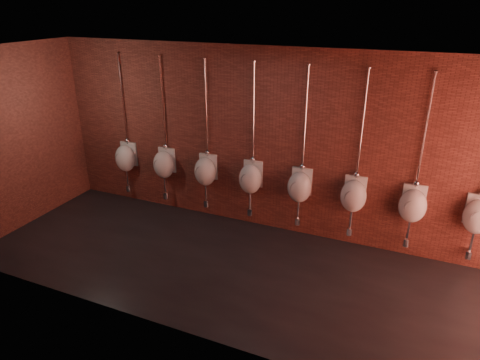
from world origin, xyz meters
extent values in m
plane|color=black|center=(0.00, 0.00, 0.00)|extent=(8.50, 8.50, 0.00)
cube|color=black|center=(0.00, 0.00, 3.20)|extent=(8.50, 3.00, 0.04)
cube|color=brown|center=(0.00, 1.50, 1.60)|extent=(8.50, 0.04, 3.20)
cube|color=brown|center=(0.00, -1.50, 1.60)|extent=(8.50, 0.04, 3.20)
cube|color=brown|center=(-4.25, 0.00, 1.60)|extent=(0.04, 3.00, 3.20)
ellipsoid|color=white|center=(-3.07, 1.34, 0.95)|extent=(0.44, 0.39, 0.54)
cube|color=white|center=(-3.07, 1.48, 1.00)|extent=(0.35, 0.07, 0.49)
cylinder|color=gray|center=(-3.07, 1.20, 0.98)|extent=(0.24, 0.04, 0.24)
cylinder|color=silver|center=(-3.07, 1.46, 2.08)|extent=(0.03, 0.03, 1.73)
sphere|color=silver|center=(-3.07, 1.45, 1.28)|extent=(0.10, 0.10, 0.10)
cylinder|color=silver|center=(-3.07, 1.46, 2.95)|extent=(0.07, 0.07, 0.01)
cylinder|color=silver|center=(-3.07, 1.34, 0.55)|extent=(0.04, 0.04, 0.38)
cylinder|color=silver|center=(-3.07, 1.34, 0.30)|extent=(0.10, 0.10, 0.13)
cylinder|color=silver|center=(-3.07, 1.43, 0.30)|extent=(0.04, 0.18, 0.04)
ellipsoid|color=white|center=(-2.17, 1.34, 0.95)|extent=(0.44, 0.39, 0.54)
cube|color=white|center=(-2.17, 1.48, 1.00)|extent=(0.35, 0.07, 0.49)
cylinder|color=gray|center=(-2.17, 1.20, 0.98)|extent=(0.24, 0.04, 0.24)
cylinder|color=silver|center=(-2.17, 1.46, 2.08)|extent=(0.03, 0.03, 1.73)
sphere|color=silver|center=(-2.17, 1.45, 1.28)|extent=(0.10, 0.10, 0.10)
cylinder|color=silver|center=(-2.17, 1.46, 2.95)|extent=(0.07, 0.07, 0.01)
cylinder|color=silver|center=(-2.17, 1.34, 0.55)|extent=(0.04, 0.04, 0.38)
cylinder|color=silver|center=(-2.17, 1.34, 0.30)|extent=(0.10, 0.10, 0.13)
cylinder|color=silver|center=(-2.17, 1.43, 0.30)|extent=(0.04, 0.18, 0.04)
ellipsoid|color=white|center=(-1.28, 1.34, 0.95)|extent=(0.44, 0.39, 0.54)
cube|color=white|center=(-1.28, 1.48, 1.00)|extent=(0.35, 0.07, 0.49)
cylinder|color=gray|center=(-1.28, 1.20, 0.98)|extent=(0.24, 0.04, 0.24)
cylinder|color=silver|center=(-1.28, 1.46, 2.08)|extent=(0.03, 0.03, 1.73)
sphere|color=silver|center=(-1.28, 1.45, 1.28)|extent=(0.10, 0.10, 0.10)
cylinder|color=silver|center=(-1.28, 1.46, 2.95)|extent=(0.07, 0.07, 0.01)
cylinder|color=silver|center=(-1.28, 1.34, 0.55)|extent=(0.04, 0.04, 0.38)
cylinder|color=silver|center=(-1.28, 1.34, 0.30)|extent=(0.10, 0.10, 0.13)
cylinder|color=silver|center=(-1.28, 1.43, 0.30)|extent=(0.04, 0.18, 0.04)
ellipsoid|color=white|center=(-0.39, 1.34, 0.95)|extent=(0.44, 0.39, 0.54)
cube|color=white|center=(-0.39, 1.48, 1.00)|extent=(0.35, 0.07, 0.49)
cylinder|color=gray|center=(-0.39, 1.20, 0.98)|extent=(0.24, 0.04, 0.24)
cylinder|color=silver|center=(-0.39, 1.46, 2.08)|extent=(0.03, 0.03, 1.73)
sphere|color=silver|center=(-0.39, 1.45, 1.28)|extent=(0.10, 0.10, 0.10)
cylinder|color=silver|center=(-0.39, 1.46, 2.95)|extent=(0.07, 0.07, 0.01)
cylinder|color=silver|center=(-0.39, 1.34, 0.55)|extent=(0.04, 0.04, 0.38)
cylinder|color=silver|center=(-0.39, 1.34, 0.30)|extent=(0.10, 0.10, 0.13)
cylinder|color=silver|center=(-0.39, 1.43, 0.30)|extent=(0.04, 0.18, 0.04)
ellipsoid|color=white|center=(0.51, 1.34, 0.95)|extent=(0.44, 0.39, 0.54)
cube|color=white|center=(0.51, 1.48, 1.00)|extent=(0.35, 0.07, 0.49)
cylinder|color=gray|center=(0.51, 1.20, 0.98)|extent=(0.24, 0.04, 0.24)
cylinder|color=silver|center=(0.51, 1.46, 2.08)|extent=(0.03, 0.03, 1.73)
sphere|color=silver|center=(0.51, 1.45, 1.28)|extent=(0.10, 0.10, 0.10)
cylinder|color=silver|center=(0.51, 1.46, 2.95)|extent=(0.07, 0.07, 0.01)
cylinder|color=silver|center=(0.51, 1.34, 0.55)|extent=(0.04, 0.04, 0.38)
cylinder|color=silver|center=(0.51, 1.34, 0.30)|extent=(0.10, 0.10, 0.13)
cylinder|color=silver|center=(0.51, 1.43, 0.30)|extent=(0.04, 0.18, 0.04)
ellipsoid|color=white|center=(1.40, 1.34, 0.95)|extent=(0.44, 0.39, 0.54)
cube|color=white|center=(1.40, 1.48, 1.00)|extent=(0.35, 0.07, 0.49)
cylinder|color=gray|center=(1.40, 1.20, 0.98)|extent=(0.24, 0.04, 0.24)
cylinder|color=silver|center=(1.40, 1.46, 2.08)|extent=(0.03, 0.03, 1.73)
sphere|color=silver|center=(1.40, 1.45, 1.28)|extent=(0.10, 0.10, 0.10)
cylinder|color=silver|center=(1.40, 1.46, 2.95)|extent=(0.07, 0.07, 0.01)
cylinder|color=silver|center=(1.40, 1.34, 0.55)|extent=(0.04, 0.04, 0.38)
cylinder|color=silver|center=(1.40, 1.34, 0.30)|extent=(0.10, 0.10, 0.13)
cylinder|color=silver|center=(1.40, 1.43, 0.30)|extent=(0.04, 0.18, 0.04)
ellipsoid|color=white|center=(2.30, 1.34, 0.95)|extent=(0.44, 0.39, 0.54)
cube|color=white|center=(2.30, 1.48, 1.00)|extent=(0.35, 0.07, 0.49)
cylinder|color=gray|center=(2.30, 1.20, 0.98)|extent=(0.24, 0.04, 0.24)
cylinder|color=silver|center=(2.30, 1.46, 2.08)|extent=(0.03, 0.03, 1.73)
sphere|color=silver|center=(2.30, 1.45, 1.28)|extent=(0.10, 0.10, 0.10)
cylinder|color=silver|center=(2.30, 1.46, 2.95)|extent=(0.07, 0.07, 0.01)
cylinder|color=silver|center=(2.30, 1.34, 0.55)|extent=(0.04, 0.04, 0.38)
cylinder|color=silver|center=(2.30, 1.34, 0.30)|extent=(0.10, 0.10, 0.13)
cylinder|color=silver|center=(2.30, 1.43, 0.30)|extent=(0.04, 0.18, 0.04)
ellipsoid|color=white|center=(3.19, 1.34, 0.95)|extent=(0.44, 0.39, 0.54)
cube|color=white|center=(3.19, 1.48, 1.00)|extent=(0.35, 0.07, 0.49)
cylinder|color=gray|center=(3.19, 1.20, 0.98)|extent=(0.24, 0.04, 0.24)
cylinder|color=silver|center=(3.19, 1.34, 0.55)|extent=(0.04, 0.04, 0.38)
cylinder|color=silver|center=(3.19, 1.34, 0.30)|extent=(0.10, 0.10, 0.13)
cylinder|color=silver|center=(3.19, 1.43, 0.30)|extent=(0.04, 0.18, 0.04)
camera|label=1|loc=(2.18, -5.09, 3.87)|focal=32.00mm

